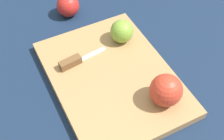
% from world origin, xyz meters
% --- Properties ---
extents(ground_plane, '(4.00, 4.00, 0.00)m').
position_xyz_m(ground_plane, '(0.00, 0.00, 0.00)').
color(ground_plane, '#14233D').
extents(cutting_board, '(0.42, 0.32, 0.02)m').
position_xyz_m(cutting_board, '(0.00, 0.00, 0.01)').
color(cutting_board, '#A37A4C').
rests_on(cutting_board, ground_plane).
extents(apple_half_left, '(0.08, 0.08, 0.08)m').
position_xyz_m(apple_half_left, '(-0.13, -0.07, 0.06)').
color(apple_half_left, red).
rests_on(apple_half_left, cutting_board).
extents(apple_half_right, '(0.06, 0.06, 0.06)m').
position_xyz_m(apple_half_right, '(0.10, -0.09, 0.06)').
color(apple_half_right, olive).
rests_on(apple_half_right, cutting_board).
extents(knife, '(0.03, 0.14, 0.02)m').
position_xyz_m(knife, '(0.08, 0.07, 0.03)').
color(knife, silver).
rests_on(knife, cutting_board).
extents(apple_whole, '(0.07, 0.07, 0.08)m').
position_xyz_m(apple_whole, '(0.30, -0.02, 0.04)').
color(apple_whole, red).
rests_on(apple_whole, ground_plane).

